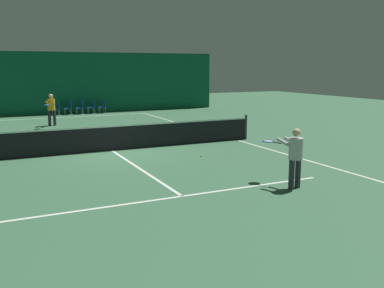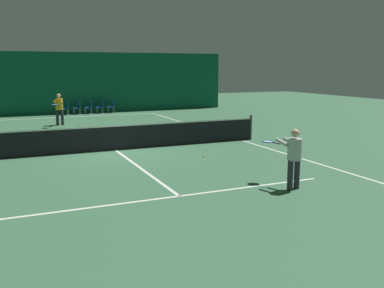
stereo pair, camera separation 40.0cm
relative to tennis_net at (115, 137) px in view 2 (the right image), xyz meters
name	(u,v)px [view 2 (the right image)]	position (x,y,z in m)	size (l,w,h in m)	color
ground_plane	(116,150)	(0.00, 0.00, -0.51)	(60.00, 60.00, 0.00)	#386647
backdrop_curtain	(64,83)	(0.00, 13.89, 1.54)	(23.00, 0.12, 4.09)	#0F5138
court_line_baseline_far	(70,117)	(0.00, 11.90, -0.51)	(11.00, 0.10, 0.00)	white
court_line_service_far	(85,128)	(0.00, 6.40, -0.51)	(8.25, 0.10, 0.00)	white
court_line_service_near	(179,196)	(0.00, -6.40, -0.51)	(8.25, 0.10, 0.00)	white
court_line_sideline_right	(241,140)	(5.50, 0.00, -0.51)	(0.10, 23.80, 0.00)	white
court_line_centre	(116,150)	(0.00, 0.00, -0.51)	(0.10, 12.80, 0.00)	white
tennis_net	(115,137)	(0.00, 0.00, 0.00)	(12.00, 0.10, 1.07)	black
player_near	(293,154)	(2.92, -6.98, 0.41)	(0.57, 1.35, 1.58)	#2D2D38
player_far	(59,107)	(-1.03, 8.24, 0.48)	(0.79, 1.40, 1.70)	#2D2D38
courtside_chair_0	(66,107)	(-0.02, 13.34, -0.03)	(0.44, 0.44, 0.84)	#99999E
courtside_chair_1	(78,107)	(0.74, 13.34, -0.03)	(0.44, 0.44, 0.84)	#99999E
courtside_chair_2	(89,107)	(1.50, 13.34, -0.03)	(0.44, 0.44, 0.84)	#99999E
courtside_chair_3	(101,106)	(2.26, 13.34, -0.03)	(0.44, 0.44, 0.84)	#99999E
courtside_chair_4	(112,106)	(3.02, 13.34, -0.03)	(0.44, 0.44, 0.84)	#99999E
tennis_ball	(204,156)	(2.53, -2.46, -0.48)	(0.07, 0.07, 0.07)	#D1DB33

